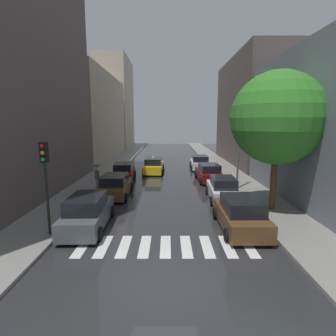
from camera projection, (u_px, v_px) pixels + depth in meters
name	position (u px, v px, depth m)	size (l,w,h in m)	color
ground_plane	(168.00, 168.00, 32.70)	(28.00, 72.00, 0.04)	#28282B
sidewalk_left	(113.00, 167.00, 32.70)	(3.00, 72.00, 0.15)	gray
sidewalk_right	(223.00, 167.00, 32.66)	(3.00, 72.00, 0.15)	gray
crosswalk_stripes	(166.00, 246.00, 11.96)	(7.65, 2.20, 0.01)	silver
building_left_mid	(93.00, 117.00, 40.06)	(6.00, 21.98, 12.03)	#B2A38C
building_left_far	(116.00, 104.00, 58.18)	(6.00, 13.84, 18.28)	#B2A38C
building_right_mid	(254.00, 112.00, 35.27)	(6.00, 17.84, 13.22)	#564C47
parked_car_left_nearest	(88.00, 213.00, 13.92)	(2.13, 4.79, 1.73)	#474C51
parked_car_left_second	(116.00, 186.00, 19.98)	(2.13, 4.62, 1.60)	brown
parked_car_left_third	(125.00, 172.00, 25.39)	(2.17, 4.50, 1.63)	maroon
parked_car_right_nearest	(241.00, 215.00, 13.70)	(2.18, 4.56, 1.68)	brown
parked_car_right_second	(223.00, 189.00, 18.94)	(2.11, 4.41, 1.62)	silver
parked_car_right_third	(210.00, 173.00, 24.95)	(2.26, 4.47, 1.60)	maroon
parked_car_right_fourth	(201.00, 163.00, 31.38)	(2.22, 4.41, 1.58)	silver
taxi_midroad	(154.00, 166.00, 28.99)	(2.18, 4.66, 1.81)	yellow
pedestrian_foreground	(98.00, 171.00, 21.60)	(0.95, 0.95, 1.89)	gray
street_tree_right	(278.00, 118.00, 15.79)	(5.37, 5.37, 8.10)	#513823
traffic_light_left_corner	(46.00, 168.00, 12.43)	(0.30, 0.42, 4.30)	black
lamp_post_right	(240.00, 139.00, 21.11)	(0.60, 0.28, 6.75)	#595B60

